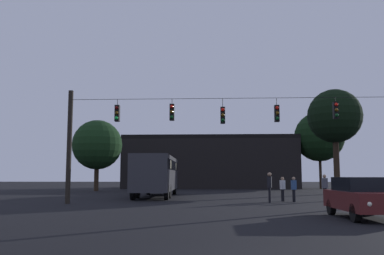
% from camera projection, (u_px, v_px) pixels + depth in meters
% --- Properties ---
extents(ground_plane, '(168.00, 168.00, 0.00)m').
position_uv_depth(ground_plane, '(224.00, 197.00, 31.17)').
color(ground_plane, black).
rests_on(ground_plane, ground).
extents(overhead_signal_span, '(18.38, 0.44, 6.52)m').
position_uv_depth(overhead_signal_span, '(226.00, 134.00, 23.84)').
color(overhead_signal_span, black).
rests_on(overhead_signal_span, ground).
extents(city_bus, '(2.80, 11.06, 3.00)m').
position_uv_depth(city_bus, '(157.00, 172.00, 31.89)').
color(city_bus, '#2D2D33').
rests_on(city_bus, ground).
extents(car_near_right, '(1.84, 4.35, 1.52)m').
position_uv_depth(car_near_right, '(363.00, 197.00, 15.70)').
color(car_near_right, '#511919').
rests_on(car_near_right, ground).
extents(pedestrian_crossing_left, '(0.28, 0.39, 1.51)m').
position_uv_depth(pedestrian_crossing_left, '(294.00, 188.00, 25.43)').
color(pedestrian_crossing_left, black).
rests_on(pedestrian_crossing_left, ground).
extents(pedestrian_crossing_center, '(0.32, 0.41, 1.77)m').
position_uv_depth(pedestrian_crossing_center, '(270.00, 185.00, 24.78)').
color(pedestrian_crossing_center, black).
rests_on(pedestrian_crossing_center, ground).
extents(pedestrian_crossing_right, '(0.31, 0.40, 1.51)m').
position_uv_depth(pedestrian_crossing_right, '(283.00, 188.00, 26.17)').
color(pedestrian_crossing_right, black).
rests_on(pedestrian_crossing_right, ground).
extents(pedestrian_near_bus, '(0.32, 0.41, 1.66)m').
position_uv_depth(pedestrian_near_bus, '(325.00, 186.00, 26.02)').
color(pedestrian_near_bus, black).
rests_on(pedestrian_near_bus, ground).
extents(corner_building, '(21.92, 8.71, 6.64)m').
position_uv_depth(corner_building, '(210.00, 163.00, 55.27)').
color(corner_building, black).
rests_on(corner_building, ground).
extents(tree_left_silhouette, '(4.81, 4.81, 9.30)m').
position_uv_depth(tree_left_silhouette, '(335.00, 117.00, 37.61)').
color(tree_left_silhouette, '#2D2116').
rests_on(tree_left_silhouette, ground).
extents(tree_behind_building, '(6.12, 6.12, 9.47)m').
position_uv_depth(tree_behind_building, '(319.00, 137.00, 52.28)').
color(tree_behind_building, '#2D2116').
rests_on(tree_behind_building, ground).
extents(tree_right_far, '(5.26, 5.26, 7.50)m').
position_uv_depth(tree_right_far, '(97.00, 145.00, 44.74)').
color(tree_right_far, '#2D2116').
rests_on(tree_right_far, ground).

